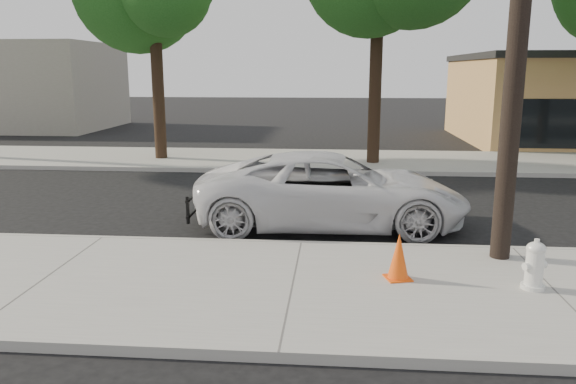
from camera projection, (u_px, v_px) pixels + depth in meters
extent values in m
plane|color=black|center=(307.00, 221.00, 13.01)|extent=(120.00, 120.00, 0.00)
cube|color=gray|center=(293.00, 288.00, 8.81)|extent=(90.00, 4.40, 0.15)
cube|color=gray|center=(318.00, 160.00, 21.27)|extent=(90.00, 5.00, 0.15)
cube|color=#9E9B93|center=(301.00, 245.00, 10.95)|extent=(90.00, 0.12, 0.16)
cylinder|color=black|center=(159.00, 102.00, 21.01)|extent=(0.44, 0.44, 4.25)
sphere|color=#174714|center=(154.00, 3.00, 20.26)|extent=(4.20, 4.20, 4.20)
cylinder|color=black|center=(375.00, 96.00, 19.90)|extent=(0.44, 0.44, 4.75)
imported|color=silver|center=(332.00, 190.00, 12.42)|extent=(6.01, 2.93, 1.65)
cylinder|color=silver|center=(533.00, 286.00, 8.59)|extent=(0.36, 0.36, 0.07)
cylinder|color=silver|center=(534.00, 269.00, 8.53)|extent=(0.27, 0.27, 0.62)
ellipsoid|color=silver|center=(536.00, 249.00, 8.46)|extent=(0.29, 0.29, 0.20)
cylinder|color=silver|center=(535.00, 265.00, 8.52)|extent=(0.40, 0.27, 0.12)
cylinder|color=silver|center=(535.00, 265.00, 8.52)|extent=(0.22, 0.25, 0.16)
cube|color=#F5500C|center=(398.00, 278.00, 9.00)|extent=(0.48, 0.48, 0.02)
cone|color=#F5500C|center=(399.00, 256.00, 8.93)|extent=(0.42, 0.42, 0.75)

